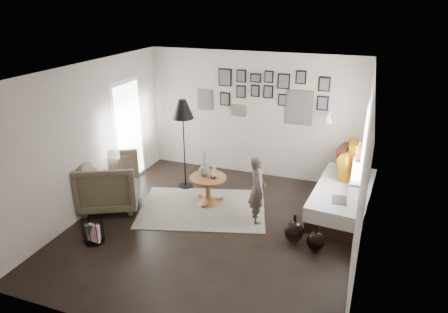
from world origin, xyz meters
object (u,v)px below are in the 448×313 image
(vase, at_px, (204,169))
(armchair, at_px, (109,183))
(daybed, at_px, (343,192))
(child, at_px, (257,190))
(floor_lamp, at_px, (183,113))
(demijohn_small, at_px, (316,241))
(demijohn_large, at_px, (294,232))
(magazine_basket, at_px, (93,231))
(pedestal_table, at_px, (208,191))

(vase, xyz_separation_m, armchair, (-1.56, -0.73, -0.21))
(daybed, bearing_deg, vase, -160.51)
(armchair, distance_m, child, 2.68)
(floor_lamp, bearing_deg, vase, -37.01)
(armchair, bearing_deg, floor_lamp, -65.92)
(daybed, height_order, demijohn_small, daybed)
(vase, distance_m, floor_lamp, 1.16)
(floor_lamp, bearing_deg, demijohn_large, -26.54)
(armchair, bearing_deg, magazine_basket, 173.61)
(magazine_basket, bearing_deg, child, 33.28)
(demijohn_small, distance_m, child, 1.27)
(vase, relative_size, armchair, 0.46)
(pedestal_table, bearing_deg, daybed, 14.90)
(pedestal_table, relative_size, armchair, 0.65)
(pedestal_table, height_order, demijohn_small, pedestal_table)
(vase, distance_m, demijohn_large, 2.02)
(vase, height_order, floor_lamp, floor_lamp)
(pedestal_table, bearing_deg, demijohn_small, -22.20)
(pedestal_table, relative_size, demijohn_small, 1.62)
(magazine_basket, relative_size, demijohn_large, 0.84)
(floor_lamp, bearing_deg, demijohn_small, -25.63)
(child, bearing_deg, magazine_basket, 95.98)
(armchair, distance_m, demijohn_large, 3.38)
(demijohn_large, distance_m, demijohn_small, 0.37)
(vase, distance_m, demijohn_small, 2.39)
(floor_lamp, bearing_deg, armchair, -128.61)
(pedestal_table, height_order, vase, vase)
(demijohn_large, bearing_deg, daybed, 65.11)
(pedestal_table, distance_m, vase, 0.44)
(demijohn_small, bearing_deg, armchair, 177.78)
(daybed, relative_size, child, 1.87)
(pedestal_table, distance_m, child, 1.12)
(vase, relative_size, demijohn_large, 1.05)
(floor_lamp, bearing_deg, daybed, 2.76)
(vase, bearing_deg, demijohn_large, -22.47)
(child, bearing_deg, pedestal_table, 45.11)
(pedestal_table, height_order, magazine_basket, pedestal_table)
(daybed, bearing_deg, demijohn_small, -95.22)
(daybed, bearing_deg, child, -139.28)
(pedestal_table, relative_size, vase, 1.40)
(child, bearing_deg, demijohn_small, -143.62)
(pedestal_table, xyz_separation_m, vase, (-0.08, 0.02, 0.43))
(pedestal_table, xyz_separation_m, demijohn_large, (1.73, -0.73, -0.07))
(vase, xyz_separation_m, magazine_basket, (-1.14, -1.81, -0.49))
(demijohn_small, bearing_deg, floor_lamp, 154.37)
(pedestal_table, bearing_deg, armchair, -156.71)
(vase, height_order, demijohn_large, vase)
(vase, relative_size, daybed, 0.22)
(floor_lamp, distance_m, demijohn_large, 3.04)
(magazine_basket, height_order, child, child)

